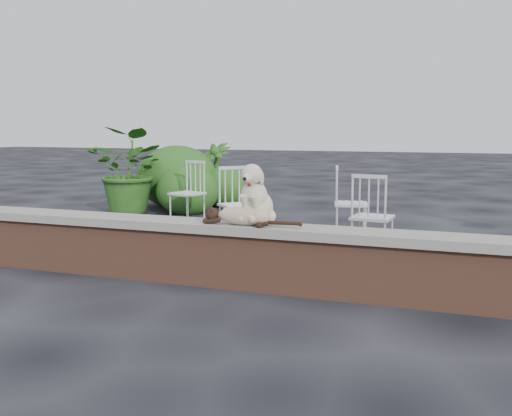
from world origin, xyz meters
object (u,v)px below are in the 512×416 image
(dog, at_px, (257,193))
(cat, at_px, (243,215))
(chair_b, at_px, (187,192))
(chair_e, at_px, (351,203))
(chair_a, at_px, (238,204))
(potted_plant_b, at_px, (215,173))
(potted_plant_a, at_px, (131,170))
(chair_c, at_px, (372,216))

(dog, xyz_separation_m, cat, (-0.08, -0.15, -0.18))
(dog, xyz_separation_m, chair_b, (-2.13, 2.85, -0.39))
(cat, xyz_separation_m, chair_e, (0.49, 2.66, -0.20))
(chair_b, bearing_deg, chair_a, -21.09)
(cat, distance_m, potted_plant_b, 5.93)
(potted_plant_a, bearing_deg, chair_a, -31.48)
(dog, distance_m, chair_e, 2.57)
(dog, xyz_separation_m, potted_plant_b, (-2.69, 5.17, -0.28))
(chair_c, distance_m, potted_plant_a, 4.74)
(chair_c, relative_size, chair_a, 1.00)
(dog, bearing_deg, potted_plant_b, 122.66)
(chair_c, distance_m, potted_plant_b, 5.10)
(dog, height_order, chair_a, dog)
(potted_plant_a, bearing_deg, cat, -46.75)
(chair_b, bearing_deg, chair_c, -7.60)
(chair_e, relative_size, chair_b, 1.00)
(chair_c, height_order, chair_e, same)
(chair_b, distance_m, potted_plant_b, 2.39)
(chair_b, relative_size, potted_plant_a, 0.65)
(chair_c, relative_size, potted_plant_a, 0.65)
(chair_e, xyz_separation_m, chair_a, (-1.34, -0.61, 0.00))
(chair_b, xyz_separation_m, potted_plant_a, (-1.34, 0.61, 0.25))
(chair_a, relative_size, potted_plant_b, 0.81)
(potted_plant_a, xyz_separation_m, potted_plant_b, (0.79, 1.71, -0.15))
(chair_a, height_order, potted_plant_a, potted_plant_a)
(chair_e, xyz_separation_m, chair_b, (-2.54, 0.34, 0.00))
(chair_c, distance_m, chair_a, 1.81)
(cat, xyz_separation_m, chair_b, (-2.05, 3.00, -0.20))
(chair_e, xyz_separation_m, potted_plant_a, (-3.89, 0.95, 0.25))
(chair_a, relative_size, potted_plant_a, 0.65)
(cat, xyz_separation_m, potted_plant_b, (-2.61, 5.32, -0.09))
(cat, height_order, chair_e, chair_e)
(chair_b, height_order, potted_plant_b, potted_plant_b)
(chair_e, height_order, potted_plant_b, potted_plant_b)
(cat, bearing_deg, potted_plant_a, 138.41)
(cat, xyz_separation_m, chair_a, (-0.85, 2.05, -0.20))
(chair_a, xyz_separation_m, potted_plant_b, (-1.76, 3.27, 0.11))
(chair_c, bearing_deg, dog, 66.68)
(chair_c, relative_size, potted_plant_b, 0.81)
(chair_b, distance_m, chair_a, 1.53)
(chair_e, distance_m, chair_b, 2.56)
(dog, relative_size, potted_plant_b, 0.48)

